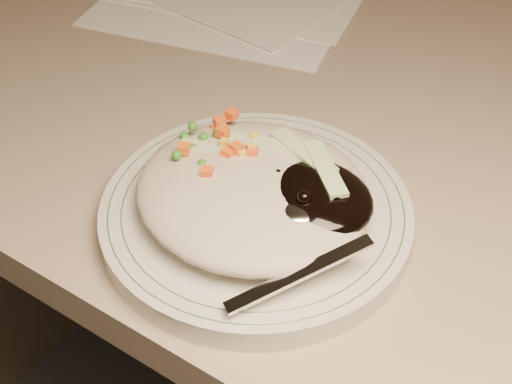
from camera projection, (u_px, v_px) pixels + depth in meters
The scene contains 4 objects.
desk at pixel (439, 277), 0.82m from camera, with size 1.40×0.70×0.74m.
plate at pixel (256, 215), 0.59m from camera, with size 0.26×0.26×0.02m, color silver.
plate_rim at pixel (256, 206), 0.58m from camera, with size 0.24×0.24×0.00m.
meal at pixel (260, 189), 0.57m from camera, with size 0.21×0.19×0.05m.
Camera 1 is at (0.12, 0.82, 1.16)m, focal length 50.00 mm.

